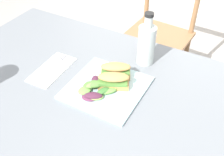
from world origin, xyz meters
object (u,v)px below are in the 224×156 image
sandwich_half_back (116,70)px  chair_wooden_far (159,34)px  fork_on_napkin (54,66)px  sandwich_half_front (114,80)px  dining_table (108,124)px  plate_lunch (106,88)px  bottle_cold_brew (146,46)px

sandwich_half_back → chair_wooden_far: bearing=98.4°
chair_wooden_far → sandwich_half_back: bearing=-81.6°
sandwich_half_back → fork_on_napkin: 0.25m
chair_wooden_far → sandwich_half_front: bearing=-80.8°
chair_wooden_far → sandwich_half_back: chair_wooden_far is taller
sandwich_half_front → fork_on_napkin: bearing=-179.0°
fork_on_napkin → dining_table: bearing=-11.8°
sandwich_half_back → fork_on_napkin: sandwich_half_back is taller
plate_lunch → sandwich_half_back: bearing=89.7°
bottle_cold_brew → chair_wooden_far: bearing=104.4°
plate_lunch → bottle_cold_brew: bottle_cold_brew is taller
dining_table → fork_on_napkin: bearing=168.2°
dining_table → bottle_cold_brew: (0.02, 0.26, 0.20)m
sandwich_half_back → bottle_cold_brew: 0.16m
chair_wooden_far → fork_on_napkin: bearing=-97.3°
plate_lunch → fork_on_napkin: size_ratio=1.38×
fork_on_napkin → bottle_cold_brew: bearing=34.8°
dining_table → bottle_cold_brew: 0.33m
dining_table → bottle_cold_brew: bottle_cold_brew is taller
bottle_cold_brew → sandwich_half_front: bearing=-99.5°
sandwich_half_front → sandwich_half_back: same height
sandwich_half_front → sandwich_half_back: bearing=111.3°
plate_lunch → dining_table: bearing=-57.3°
sandwich_half_front → bottle_cold_brew: (0.03, 0.20, 0.04)m
dining_table → chair_wooden_far: 0.97m
chair_wooden_far → bottle_cold_brew: bottle_cold_brew is taller
chair_wooden_far → sandwich_half_back: (0.12, -0.83, 0.33)m
bottle_cold_brew → plate_lunch: bearing=-104.4°
chair_wooden_far → plate_lunch: 0.95m
sandwich_half_front → sandwich_half_back: size_ratio=1.00×
fork_on_napkin → sandwich_half_back: bearing=13.7°
chair_wooden_far → bottle_cold_brew: (0.18, -0.69, 0.37)m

